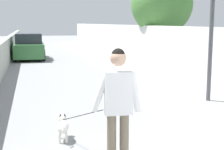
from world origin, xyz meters
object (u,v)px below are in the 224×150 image
Objects in this scene: tree_right_mid at (162,4)px; person_skateboarder at (118,101)px; car_near at (29,47)px; dog at (63,126)px.

person_skateboarder is at bearing 155.31° from tree_right_mid.
tree_right_mid reaches higher than person_skateboarder.
person_skateboarder is 16.37m from car_near.
car_near is (5.19, 6.38, -2.35)m from tree_right_mid.
dog is (1.72, 0.61, -0.85)m from person_skateboarder.
car_near is at bearing 50.83° from tree_right_mid.
car_near is at bearing 2.55° from dog.
tree_right_mid is 1.19× the size of car_near.
person_skateboarder is (-11.12, 5.11, -1.95)m from tree_right_mid.
car_near reaches higher than dog.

